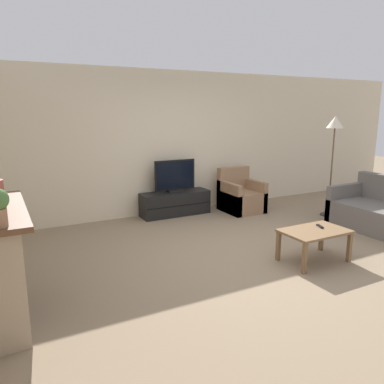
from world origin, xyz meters
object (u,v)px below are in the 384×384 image
at_px(coffee_table, 315,234).
at_px(remote, 320,226).
at_px(tv_stand, 175,203).
at_px(floor_lamp, 335,130).
at_px(fireplace, 2,262).
at_px(armchair, 240,197).
at_px(tv, 175,177).

relative_size(coffee_table, remote, 5.63).
xyz_separation_m(tv_stand, floor_lamp, (2.58, -1.39, 1.38)).
bearing_deg(fireplace, coffee_table, -6.76).
bearing_deg(floor_lamp, armchair, 141.15).
bearing_deg(remote, tv_stand, 126.20).
bearing_deg(tv, floor_lamp, -28.33).
bearing_deg(armchair, fireplace, -153.44).
distance_m(tv_stand, tv, 0.51).
bearing_deg(coffee_table, remote, 22.66).
distance_m(fireplace, tv_stand, 3.91).
xyz_separation_m(tv, remote, (0.80, -2.84, -0.30)).
bearing_deg(tv_stand, coffee_table, -77.56).
height_order(coffee_table, remote, remote).
height_order(tv_stand, remote, remote).
relative_size(tv, armchair, 0.97).
xyz_separation_m(armchair, coffee_table, (-0.63, -2.57, 0.09)).
relative_size(fireplace, remote, 9.99).
bearing_deg(remote, floor_lamp, 59.66).
height_order(fireplace, tv_stand, fireplace).
distance_m(tv, remote, 2.97).
bearing_deg(tv_stand, floor_lamp, -28.36).
bearing_deg(tv_stand, armchair, -15.00).
bearing_deg(coffee_table, tv_stand, 102.44).
bearing_deg(armchair, coffee_table, -103.84).
xyz_separation_m(armchair, remote, (-0.47, -2.50, 0.16)).
bearing_deg(armchair, remote, -100.73).
height_order(fireplace, tv, fireplace).
bearing_deg(tv_stand, tv, -90.00).
relative_size(armchair, floor_lamp, 0.45).
bearing_deg(coffee_table, tv, 102.45).
height_order(armchair, remote, armchair).
height_order(remote, floor_lamp, floor_lamp).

